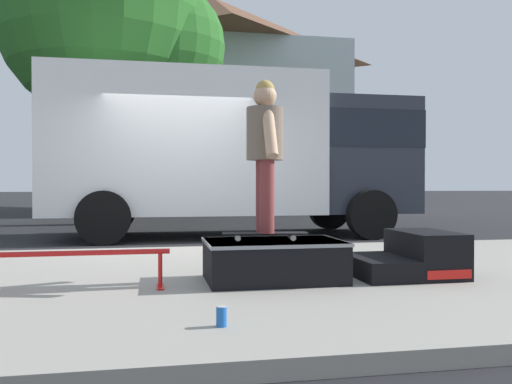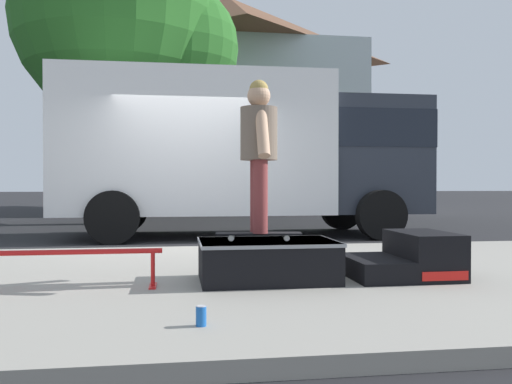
{
  "view_description": "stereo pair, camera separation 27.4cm",
  "coord_description": "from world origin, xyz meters",
  "px_view_note": "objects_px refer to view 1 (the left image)",
  "views": [
    {
      "loc": [
        -0.45,
        -8.11,
        1.0
      ],
      "look_at": [
        0.72,
        -2.08,
        0.91
      ],
      "focal_mm": 37.64,
      "sensor_mm": 36.0,
      "label": 1
    },
    {
      "loc": [
        -0.18,
        -8.16,
        1.0
      ],
      "look_at": [
        0.72,
        -2.08,
        0.91
      ],
      "focal_mm": 37.64,
      "sensor_mm": 36.0,
      "label": 2
    }
  ],
  "objects_px": {
    "soda_can": "(221,316)",
    "box_truck": "(235,148)",
    "street_tree_main": "(115,25)",
    "skateboard": "(265,234)",
    "skater_kid": "(265,143)",
    "grind_rail": "(77,260)",
    "skate_box": "(273,259)",
    "kicker_ramp": "(411,258)"
  },
  "relations": [
    {
      "from": "soda_can",
      "to": "street_tree_main",
      "type": "xyz_separation_m",
      "value": [
        -1.32,
        10.63,
        4.81
      ]
    },
    {
      "from": "kicker_ramp",
      "to": "street_tree_main",
      "type": "xyz_separation_m",
      "value": [
        -3.35,
        9.15,
        4.69
      ]
    },
    {
      "from": "skate_box",
      "to": "soda_can",
      "type": "height_order",
      "value": "skate_box"
    },
    {
      "from": "box_truck",
      "to": "street_tree_main",
      "type": "xyz_separation_m",
      "value": [
        -2.49,
        3.59,
        3.29
      ]
    },
    {
      "from": "skater_kid",
      "to": "kicker_ramp",
      "type": "bearing_deg",
      "value": -1.58
    },
    {
      "from": "kicker_ramp",
      "to": "box_truck",
      "type": "relative_size",
      "value": 0.14
    },
    {
      "from": "skate_box",
      "to": "soda_can",
      "type": "bearing_deg",
      "value": -114.24
    },
    {
      "from": "soda_can",
      "to": "box_truck",
      "type": "height_order",
      "value": "box_truck"
    },
    {
      "from": "grind_rail",
      "to": "street_tree_main",
      "type": "distance_m",
      "value": 10.36
    },
    {
      "from": "skater_kid",
      "to": "soda_can",
      "type": "distance_m",
      "value": 2.02
    },
    {
      "from": "skate_box",
      "to": "box_truck",
      "type": "bearing_deg",
      "value": 84.89
    },
    {
      "from": "grind_rail",
      "to": "skateboard",
      "type": "xyz_separation_m",
      "value": [
        1.63,
        0.17,
        0.18
      ]
    },
    {
      "from": "street_tree_main",
      "to": "skateboard",
      "type": "bearing_deg",
      "value": -78.1
    },
    {
      "from": "soda_can",
      "to": "street_tree_main",
      "type": "relative_size",
      "value": 0.02
    },
    {
      "from": "skate_box",
      "to": "box_truck",
      "type": "height_order",
      "value": "box_truck"
    },
    {
      "from": "street_tree_main",
      "to": "soda_can",
      "type": "bearing_deg",
      "value": -82.9
    },
    {
      "from": "skater_kid",
      "to": "street_tree_main",
      "type": "relative_size",
      "value": 0.18
    },
    {
      "from": "soda_can",
      "to": "skateboard",
      "type": "bearing_deg",
      "value": 68.6
    },
    {
      "from": "soda_can",
      "to": "box_truck",
      "type": "distance_m",
      "value": 7.29
    },
    {
      "from": "kicker_ramp",
      "to": "grind_rail",
      "type": "height_order",
      "value": "kicker_ramp"
    },
    {
      "from": "kicker_ramp",
      "to": "grind_rail",
      "type": "relative_size",
      "value": 0.64
    },
    {
      "from": "kicker_ramp",
      "to": "skateboard",
      "type": "relative_size",
      "value": 1.22
    },
    {
      "from": "grind_rail",
      "to": "skateboard",
      "type": "height_order",
      "value": "skateboard"
    },
    {
      "from": "grind_rail",
      "to": "street_tree_main",
      "type": "height_order",
      "value": "street_tree_main"
    },
    {
      "from": "soda_can",
      "to": "skate_box",
      "type": "bearing_deg",
      "value": 65.76
    },
    {
      "from": "kicker_ramp",
      "to": "street_tree_main",
      "type": "relative_size",
      "value": 0.13
    },
    {
      "from": "skateboard",
      "to": "street_tree_main",
      "type": "xyz_separation_m",
      "value": [
        -1.92,
        9.11,
        4.45
      ]
    },
    {
      "from": "skate_box",
      "to": "street_tree_main",
      "type": "height_order",
      "value": "street_tree_main"
    },
    {
      "from": "skate_box",
      "to": "box_truck",
      "type": "xyz_separation_m",
      "value": [
        0.5,
        5.55,
        1.38
      ]
    },
    {
      "from": "skateboard",
      "to": "street_tree_main",
      "type": "distance_m",
      "value": 10.31
    },
    {
      "from": "kicker_ramp",
      "to": "grind_rail",
      "type": "bearing_deg",
      "value": -177.63
    },
    {
      "from": "soda_can",
      "to": "grind_rail",
      "type": "bearing_deg",
      "value": 127.38
    },
    {
      "from": "skate_box",
      "to": "skater_kid",
      "type": "bearing_deg",
      "value": 151.31
    },
    {
      "from": "skateboard",
      "to": "skate_box",
      "type": "bearing_deg",
      "value": -28.69
    },
    {
      "from": "skater_kid",
      "to": "soda_can",
      "type": "bearing_deg",
      "value": -111.4
    },
    {
      "from": "skater_kid",
      "to": "skateboard",
      "type": "bearing_deg",
      "value": 99.46
    },
    {
      "from": "skater_kid",
      "to": "box_truck",
      "type": "xyz_separation_m",
      "value": [
        0.57,
        5.52,
        0.32
      ]
    },
    {
      "from": "grind_rail",
      "to": "skater_kid",
      "type": "bearing_deg",
      "value": 5.81
    },
    {
      "from": "skater_kid",
      "to": "skate_box",
      "type": "bearing_deg",
      "value": -28.69
    },
    {
      "from": "soda_can",
      "to": "street_tree_main",
      "type": "distance_m",
      "value": 11.74
    },
    {
      "from": "box_truck",
      "to": "street_tree_main",
      "type": "bearing_deg",
      "value": 124.71
    },
    {
      "from": "skater_kid",
      "to": "street_tree_main",
      "type": "xyz_separation_m",
      "value": [
        -1.92,
        9.11,
        3.61
      ]
    }
  ]
}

